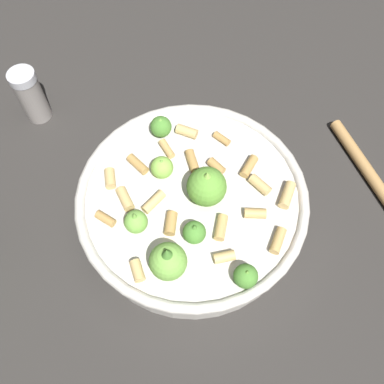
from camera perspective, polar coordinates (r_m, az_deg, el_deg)
name	(u,v)px	position (r m, az deg, el deg)	size (l,w,h in m)	color
ground_plane	(192,215)	(0.55, 0.00, -3.14)	(2.40, 2.40, 0.00)	#2D2B28
cooking_pan	(192,204)	(0.51, -0.03, -1.65)	(0.28, 0.28, 0.11)	beige
pepper_shaker	(31,95)	(0.65, -21.19, 12.23)	(0.04, 0.04, 0.08)	gray
wooden_spoon	(378,187)	(0.61, 24.14, 0.57)	(0.14, 0.18, 0.02)	#B2844C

